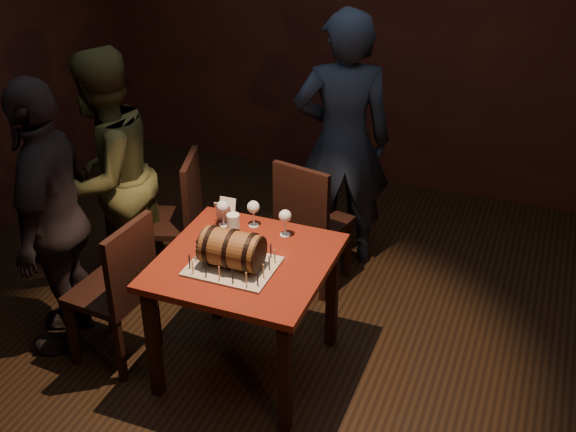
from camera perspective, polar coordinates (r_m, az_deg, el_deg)
The scene contains 16 objects.
room_shell at distance 3.65m, azimuth -1.74°, elevation 6.08°, with size 5.04×5.04×2.80m.
pub_table at distance 3.93m, azimuth -3.39°, elevation -4.74°, with size 0.90×0.90×0.75m.
cake_board at distance 3.81m, azimuth -4.39°, elevation -3.98°, with size 0.45×0.35×0.01m, color #A09781.
barrel_cake at distance 3.75m, azimuth -4.46°, elevation -2.63°, with size 0.37×0.22×0.22m.
birthday_candles at distance 3.78m, azimuth -4.42°, elevation -3.39°, with size 0.40×0.30×0.09m.
wine_glass_left at distance 4.13m, azimuth -5.18°, elevation 0.65°, with size 0.07×0.07×0.16m.
wine_glass_mid at distance 4.11m, azimuth -2.75°, elevation 0.63°, with size 0.07×0.07×0.16m.
wine_glass_right at distance 4.01m, azimuth -0.23°, elevation -0.09°, with size 0.07×0.07×0.16m.
pint_of_ale at distance 4.02m, azimuth -4.34°, elevation -0.86°, with size 0.07×0.07×0.15m.
menu_card at distance 4.20m, azimuth -4.96°, elevation 0.40°, with size 0.10×0.05×0.13m, color white, non-canonical shape.
chair_back at distance 4.69m, azimuth 1.66°, elevation -0.24°, with size 0.47×0.47×0.93m.
chair_left_rear at distance 4.80m, azimuth -8.67°, elevation 0.16°, with size 0.50×0.50×0.93m.
chair_left_front at distance 4.16m, azimuth -13.16°, elevation -5.38°, with size 0.43×0.43×0.93m.
person_back at distance 4.86m, azimuth 4.33°, elevation 5.81°, with size 0.66×0.43×1.81m, color #1B2436.
person_left_rear at distance 4.69m, azimuth -14.16°, elevation 3.00°, with size 0.80×0.63×1.65m, color #3A3D1E.
person_left_front at distance 4.27m, azimuth -18.08°, elevation -0.22°, with size 0.98×0.41×1.67m, color black.
Camera 1 is at (1.32, -3.08, 2.85)m, focal length 45.00 mm.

